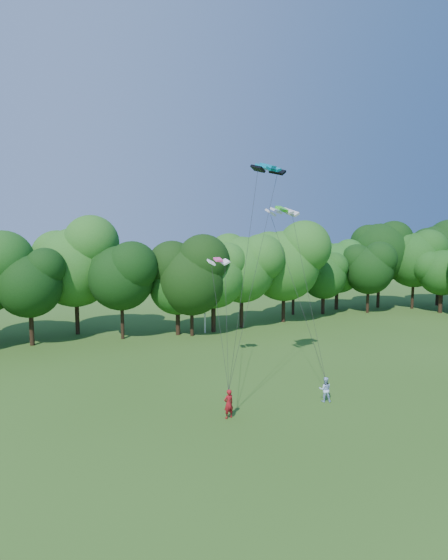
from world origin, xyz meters
name	(u,v)px	position (x,y,z in m)	size (l,w,h in m)	color
ground	(393,516)	(0.00, 0.00, 0.00)	(160.00, 160.00, 0.00)	#2E5517
utility_pole	(205,300)	(5.87, 32.97, 3.72)	(1.41, 0.46, 7.19)	silver
kite_flyer_left	(229,404)	(-1.83, 11.17, 0.90)	(0.66, 0.43, 1.81)	maroon
kite_flyer_right	(325,389)	(5.17, 10.76, 0.84)	(0.82, 0.64, 1.68)	#B4D3FA
kite_teal	(268,166)	(2.46, 13.96, 15.77)	(2.72, 1.83, 0.47)	#0583A2
kite_green	(282,209)	(5.33, 16.61, 13.10)	(2.52, 1.17, 0.51)	#32CB1E
kite_pink	(218,260)	(1.56, 20.04, 9.14)	(1.82, 1.01, 0.33)	#FF4699
tree_back_center	(192,267)	(4.05, 32.34, 7.56)	(8.32, 8.32, 12.11)	black
tree_back_east	(338,260)	(29.63, 38.85, 7.36)	(8.10, 8.10, 11.79)	#382916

